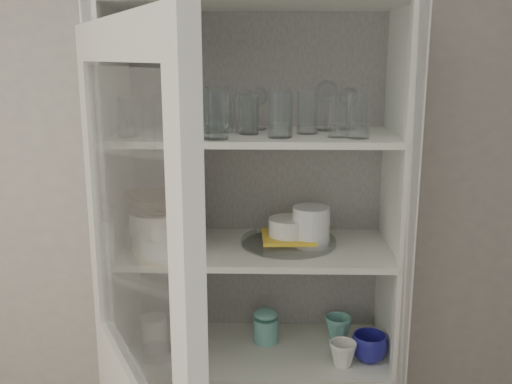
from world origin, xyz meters
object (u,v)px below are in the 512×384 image
at_px(mug_teal, 338,328).
at_px(goblet_1, 257,106).
at_px(plate_stack_front, 164,240).
at_px(yellow_trivet, 288,237).
at_px(white_ramekin, 289,227).
at_px(white_canister, 154,331).
at_px(measuring_cups, 157,352).
at_px(mug_white, 343,354).
at_px(teal_jar, 266,328).
at_px(terracotta_bowl, 162,202).
at_px(goblet_0, 205,107).
at_px(cream_bowl, 163,220).
at_px(goblet_3, 348,107).
at_px(plate_stack_back, 148,227).
at_px(grey_bowl_stack, 311,226).
at_px(glass_platter, 288,241).
at_px(goblet_2, 326,103).
at_px(mug_blue, 369,347).
at_px(pantry_cabinet, 256,320).

bearing_deg(mug_teal, goblet_1, 151.61).
relative_size(plate_stack_front, yellow_trivet, 1.20).
xyz_separation_m(white_ramekin, white_canister, (-0.49, -0.01, -0.41)).
bearing_deg(measuring_cups, mug_white, -3.15).
bearing_deg(teal_jar, terracotta_bowl, -163.56).
distance_m(goblet_0, cream_bowl, 0.42).
distance_m(goblet_0, goblet_3, 0.50).
bearing_deg(goblet_1, plate_stack_back, 176.65).
xyz_separation_m(goblet_3, cream_bowl, (-0.64, -0.15, -0.38)).
height_order(goblet_0, cream_bowl, goblet_0).
bearing_deg(measuring_cups, grey_bowl_stack, 8.93).
bearing_deg(cream_bowl, plate_stack_back, 118.01).
xyz_separation_m(goblet_3, yellow_trivet, (-0.20, -0.08, -0.46)).
bearing_deg(glass_platter, goblet_2, 25.59).
bearing_deg(white_ramekin, yellow_trivet, 0.00).
distance_m(terracotta_bowl, mug_blue, 0.89).
bearing_deg(mug_white, yellow_trivet, 127.58).
bearing_deg(white_canister, goblet_3, 7.14).
bearing_deg(mug_teal, measuring_cups, 169.00).
height_order(white_ramekin, teal_jar, white_ramekin).
relative_size(plate_stack_front, white_ramekin, 1.56).
height_order(pantry_cabinet, white_canister, pantry_cabinet).
xyz_separation_m(goblet_1, terracotta_bowl, (-0.32, -0.15, -0.31)).
distance_m(goblet_2, grey_bowl_stack, 0.43).
relative_size(goblet_1, mug_teal, 1.65).
height_order(goblet_3, glass_platter, goblet_3).
bearing_deg(mug_blue, goblet_1, 170.91).
bearing_deg(cream_bowl, grey_bowl_stack, 6.58).
bearing_deg(goblet_1, goblet_3, -0.06).
relative_size(goblet_3, yellow_trivet, 0.87).
bearing_deg(plate_stack_back, grey_bowl_stack, -10.76).
xyz_separation_m(plate_stack_front, measuring_cups, (-0.04, -0.03, -0.41)).
height_order(pantry_cabinet, glass_platter, pantry_cabinet).
bearing_deg(pantry_cabinet, glass_platter, -22.78).
xyz_separation_m(grey_bowl_stack, white_canister, (-0.57, 0.00, -0.41)).
relative_size(goblet_3, mug_blue, 1.29).
bearing_deg(plate_stack_back, goblet_1, -3.35).
height_order(mug_white, white_canister, white_canister).
relative_size(glass_platter, white_ramekin, 2.38).
bearing_deg(goblet_0, goblet_1, 3.67).
relative_size(goblet_1, glass_platter, 0.49).
bearing_deg(yellow_trivet, mug_teal, 15.09).
bearing_deg(mug_blue, goblet_0, 178.86).
bearing_deg(measuring_cups, goblet_3, 14.67).
distance_m(glass_platter, white_canister, 0.61).
distance_m(plate_stack_front, cream_bowl, 0.07).
relative_size(goblet_2, measuring_cups, 1.76).
distance_m(pantry_cabinet, white_canister, 0.38).
bearing_deg(goblet_2, yellow_trivet, -154.41).
bearing_deg(goblet_2, white_ramekin, -154.41).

